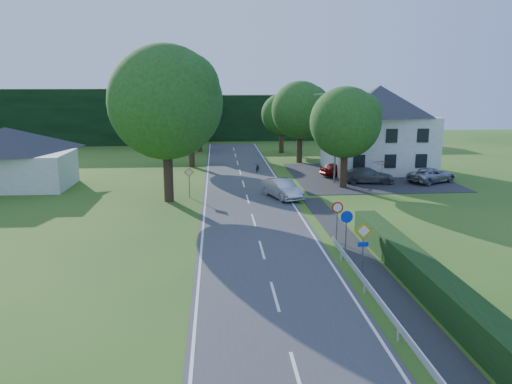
{
  "coord_description": "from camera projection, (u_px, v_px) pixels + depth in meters",
  "views": [
    {
      "loc": [
        -2.35,
        -13.41,
        8.79
      ],
      "look_at": [
        0.06,
        16.73,
        2.18
      ],
      "focal_mm": 35.0,
      "sensor_mm": 36.0,
      "label": 1
    }
  ],
  "objects": [
    {
      "name": "parked_car_red",
      "position": [
        341.0,
        169.0,
        47.84
      ],
      "size": [
        4.21,
        2.44,
        1.35
      ],
      "primitive_type": "imported",
      "rotation": [
        0.0,
        0.0,
        1.8
      ],
      "color": "maroon",
      "rests_on": "parking_pad"
    },
    {
      "name": "road",
      "position": [
        251.0,
        212.0,
        34.59
      ],
      "size": [
        7.0,
        80.0,
        0.04
      ],
      "primitive_type": "cube",
      "color": "#3D3E40",
      "rests_on": "ground"
    },
    {
      "name": "parked_car_silver_b",
      "position": [
        432.0,
        175.0,
        44.92
      ],
      "size": [
        5.18,
        4.07,
        1.31
      ],
      "primitive_type": "imported",
      "rotation": [
        0.0,
        0.0,
        2.04
      ],
      "color": "#A2A3A9",
      "rests_on": "parking_pad"
    },
    {
      "name": "bungalow_left",
      "position": [
        8.0,
        157.0,
        42.19
      ],
      "size": [
        11.0,
        6.5,
        5.2
      ],
      "color": "#BCBBB7",
      "rests_on": "ground"
    },
    {
      "name": "parking_pad",
      "position": [
        366.0,
        176.0,
        48.18
      ],
      "size": [
        14.0,
        16.0,
        0.04
      ],
      "primitive_type": "cube",
      "color": "#242427",
      "rests_on": "ground"
    },
    {
      "name": "treeline_right",
      "position": [
        281.0,
        117.0,
        79.27
      ],
      "size": [
        30.0,
        5.0,
        7.0
      ],
      "primitive_type": "cube",
      "color": "black",
      "rests_on": "ground"
    },
    {
      "name": "sign_priority_right",
      "position": [
        363.0,
        239.0,
        22.84
      ],
      "size": [
        0.78,
        0.09,
        2.59
      ],
      "color": "slate",
      "rests_on": "ground"
    },
    {
      "name": "ground",
      "position": [
        298.0,
        379.0,
        15.11
      ],
      "size": [
        160.0,
        160.0,
        0.0
      ],
      "primitive_type": "plane",
      "color": "#265017",
      "rests_on": "ground"
    },
    {
      "name": "streetlight",
      "position": [
        334.0,
        133.0,
        44.01
      ],
      "size": [
        2.03,
        0.18,
        8.0
      ],
      "color": "slate",
      "rests_on": "ground"
    },
    {
      "name": "tree_main",
      "position": [
        166.0,
        124.0,
        36.78
      ],
      "size": [
        9.4,
        9.4,
        11.64
      ],
      "primitive_type": null,
      "color": "#224514",
      "rests_on": "ground"
    },
    {
      "name": "treeline_left",
      "position": [
        39.0,
        117.0,
        72.46
      ],
      "size": [
        44.0,
        6.0,
        8.0
      ],
      "primitive_type": "cube",
      "color": "black",
      "rests_on": "ground"
    },
    {
      "name": "sign_roundabout",
      "position": [
        346.0,
        224.0,
        25.79
      ],
      "size": [
        0.64,
        0.08,
        2.37
      ],
      "color": "slate",
      "rests_on": "ground"
    },
    {
      "name": "tree_left_far",
      "position": [
        191.0,
        127.0,
        52.77
      ],
      "size": [
        7.0,
        7.0,
        8.58
      ],
      "primitive_type": null,
      "color": "#224514",
      "rests_on": "ground"
    },
    {
      "name": "motorcycle",
      "position": [
        258.0,
        167.0,
        50.5
      ],
      "size": [
        0.92,
        1.77,
        0.88
      ],
      "primitive_type": "imported",
      "rotation": [
        0.0,
        0.0,
        -0.2
      ],
      "color": "black",
      "rests_on": "road"
    },
    {
      "name": "house_white",
      "position": [
        378.0,
        128.0,
        50.33
      ],
      "size": [
        10.6,
        8.4,
        8.6
      ],
      "color": "silver",
      "rests_on": "ground"
    },
    {
      "name": "hedge_right",
      "position": [
        505.0,
        351.0,
        15.48
      ],
      "size": [
        1.2,
        30.0,
        1.3
      ],
      "primitive_type": "cube",
      "color": "black",
      "rests_on": "ground"
    },
    {
      "name": "moving_car",
      "position": [
        282.0,
        189.0,
        38.75
      ],
      "size": [
        2.98,
        4.74,
        1.47
      ],
      "primitive_type": "imported",
      "rotation": [
        0.0,
        0.0,
        0.35
      ],
      "color": "#BABBBF",
      "rests_on": "road"
    },
    {
      "name": "guardrail",
      "position": [
        436.0,
        383.0,
        14.37
      ],
      "size": [
        0.12,
        26.0,
        0.69
      ],
      "primitive_type": null,
      "color": "silver",
      "rests_on": "ground"
    },
    {
      "name": "sign_priority_left",
      "position": [
        189.0,
        176.0,
        38.73
      ],
      "size": [
        0.78,
        0.09,
        2.44
      ],
      "color": "slate",
      "rests_on": "ground"
    },
    {
      "name": "line_edge_right",
      "position": [
        298.0,
        211.0,
        34.84
      ],
      "size": [
        0.12,
        80.0,
        0.01
      ],
      "primitive_type": "cube",
      "color": "white",
      "rests_on": "road"
    },
    {
      "name": "line_edge_left",
      "position": [
        204.0,
        213.0,
        34.33
      ],
      "size": [
        0.12,
        80.0,
        0.01
      ],
      "primitive_type": "cube",
      "color": "white",
      "rests_on": "road"
    },
    {
      "name": "sign_speed_limit",
      "position": [
        337.0,
        212.0,
        27.71
      ],
      "size": [
        0.64,
        0.11,
        2.37
      ],
      "color": "slate",
      "rests_on": "ground"
    },
    {
      "name": "tree_right_mid",
      "position": [
        345.0,
        138.0,
        42.13
      ],
      "size": [
        7.0,
        7.0,
        8.58
      ],
      "primitive_type": null,
      "color": "#224514",
      "rests_on": "ground"
    },
    {
      "name": "parasol",
      "position": [
        382.0,
        171.0,
        44.59
      ],
      "size": [
        2.4,
        2.44,
        2.06
      ],
      "primitive_type": "imported",
      "rotation": [
        0.0,
        0.0,
        -0.07
      ],
      "color": "#AD1C0D",
      "rests_on": "parking_pad"
    },
    {
      "name": "tree_right_back",
      "position": [
        282.0,
        124.0,
        63.47
      ],
      "size": [
        6.2,
        6.2,
        7.56
      ],
      "primitive_type": null,
      "color": "#224514",
      "rests_on": "ground"
    },
    {
      "name": "tree_right_far",
      "position": [
        300.0,
        122.0,
        55.59
      ],
      "size": [
        7.4,
        7.4,
        9.09
      ],
      "primitive_type": null,
      "color": "#224514",
      "rests_on": "ground"
    },
    {
      "name": "line_centre",
      "position": [
        251.0,
        212.0,
        34.58
      ],
      "size": [
        0.12,
        80.0,
        0.01
      ],
      "primitive_type": null,
      "color": "white",
      "rests_on": "road"
    },
    {
      "name": "footpath",
      "position": [
        429.0,
        339.0,
        17.44
      ],
      "size": [
        1.5,
        44.0,
        0.04
      ],
      "primitive_type": "cube",
      "color": "#242427",
      "rests_on": "ground"
    },
    {
      "name": "parked_car_grey",
      "position": [
        368.0,
        175.0,
        44.69
      ],
      "size": [
        4.9,
        2.71,
        1.34
      ],
      "primitive_type": "imported",
      "rotation": [
        0.0,
        0.0,
        1.38
      ],
      "color": "#55575B",
      "rests_on": "parking_pad"
    },
    {
      "name": "tree_left_back",
      "position": [
        199.0,
        121.0,
        64.55
      ],
      "size": [
        6.6,
        6.6,
        8.07
      ],
      "primitive_type": null,
      "color": "#224514",
      "rests_on": "ground"
    }
  ]
}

